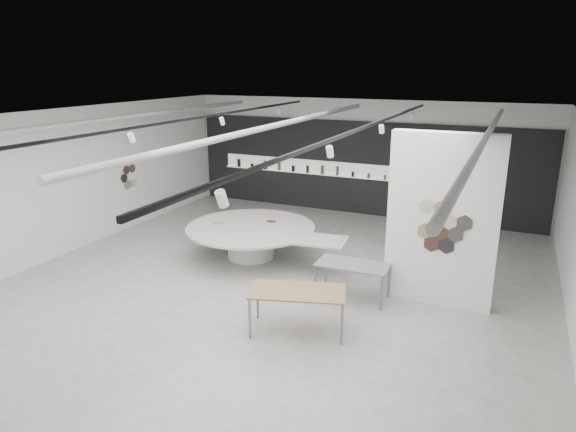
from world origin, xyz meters
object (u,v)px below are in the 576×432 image
at_px(sample_table_stone, 353,267).
at_px(display_island, 253,237).
at_px(kitchen_counter, 443,213).
at_px(sample_table_wood, 298,294).
at_px(partition_column, 442,221).

bearing_deg(sample_table_stone, display_island, 157.45).
distance_m(display_island, kitchen_counter, 6.32).
relative_size(sample_table_wood, kitchen_counter, 1.17).
relative_size(display_island, kitchen_counter, 2.74).
bearing_deg(partition_column, sample_table_wood, -132.93).
xyz_separation_m(sample_table_wood, kitchen_counter, (1.55, 7.86, -0.30)).
bearing_deg(sample_table_wood, kitchen_counter, 78.83).
bearing_deg(partition_column, kitchen_counter, 96.60).
xyz_separation_m(display_island, kitchen_counter, (4.13, 4.78, -0.09)).
distance_m(partition_column, display_island, 4.98).
height_order(display_island, kitchen_counter, kitchen_counter).
relative_size(partition_column, display_island, 0.79).
distance_m(display_island, sample_table_wood, 4.03).
height_order(display_island, sample_table_stone, display_island).
xyz_separation_m(partition_column, sample_table_stone, (-1.69, -0.55, -1.08)).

